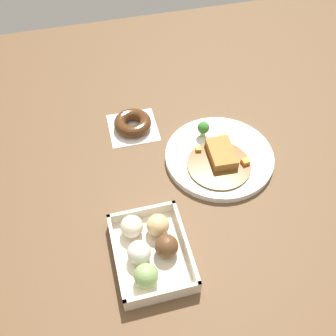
{
  "coord_description": "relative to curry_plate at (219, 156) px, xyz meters",
  "views": [
    {
      "loc": [
        0.61,
        -0.25,
        0.81
      ],
      "look_at": [
        -0.02,
        -0.09,
        0.03
      ],
      "focal_mm": 43.21,
      "sensor_mm": 36.0,
      "label": 1
    }
  ],
  "objects": [
    {
      "name": "curry_plate",
      "position": [
        0.0,
        0.0,
        0.0
      ],
      "size": [
        0.29,
        0.29,
        0.06
      ],
      "color": "white",
      "rests_on": "ground_plane"
    },
    {
      "name": "chocolate_ring_donut",
      "position": [
        -0.17,
        -0.2,
        0.0
      ],
      "size": [
        0.14,
        0.14,
        0.04
      ],
      "color": "white",
      "rests_on": "ground_plane"
    },
    {
      "name": "donut_box",
      "position": [
        0.23,
        -0.24,
        0.01
      ],
      "size": [
        0.21,
        0.16,
        0.06
      ],
      "color": "beige",
      "rests_on": "ground_plane"
    },
    {
      "name": "ground_plane",
      "position": [
        0.04,
        -0.06,
        -0.01
      ],
      "size": [
        1.6,
        1.6,
        0.0
      ],
      "primitive_type": "plane",
      "color": "brown"
    }
  ]
}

